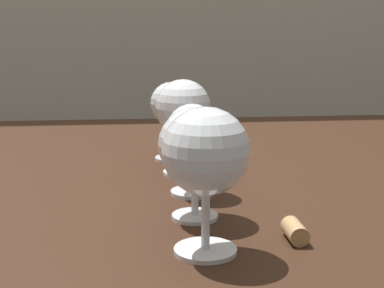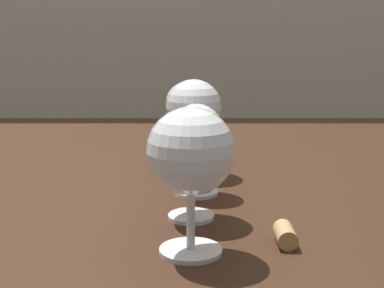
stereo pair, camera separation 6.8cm
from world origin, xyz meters
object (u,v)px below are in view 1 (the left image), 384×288
Objects in this scene: wine_glass_cabernet at (190,134)px; cork at (292,231)px; wine_glass_white at (192,146)px; wine_glass_pinot at (181,110)px; wine_glass_merlot at (170,106)px; wine_glass_amber at (202,154)px.

cork is at bearing -62.97° from wine_glass_cabernet.
wine_glass_white reaches higher than wine_glass_cabernet.
wine_glass_pinot is 1.10× the size of wine_glass_merlot.
wine_glass_merlot is at bearing 105.63° from cork.
wine_glass_pinot is at bearing -83.35° from wine_glass_merlot.
cork is (0.11, -0.39, -0.09)m from wine_glass_merlot.
wine_glass_pinot is (0.00, 0.21, 0.01)m from wine_glass_white.
wine_glass_amber is at bearing -88.97° from wine_glass_merlot.
cork is (0.10, -0.19, -0.08)m from wine_glass_cabernet.
wine_glass_white reaches higher than cork.
wine_glass_cabernet is 0.22m from cork.
wine_glass_white is (0.00, 0.11, -0.01)m from wine_glass_amber.
wine_glass_merlot is (-0.01, 0.42, -0.01)m from wine_glass_amber.
wine_glass_merlot is at bearing 91.45° from wine_glass_white.
wine_glass_pinot is (0.00, 0.32, -0.00)m from wine_glass_amber.
wine_glass_cabernet is at bearing -85.84° from wine_glass_merlot.
cork is at bearing -39.56° from wine_glass_white.
wine_glass_amber reaches higher than wine_glass_cabernet.
wine_glass_cabernet is 0.85× the size of wine_glass_pinot.
wine_glass_white is 0.31m from wine_glass_merlot.
cork is at bearing 12.59° from wine_glass_amber.
wine_glass_pinot is at bearing 108.46° from cork.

